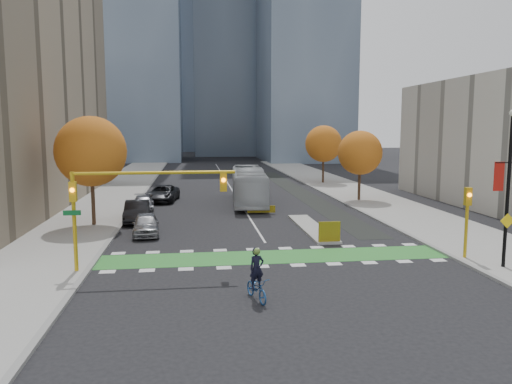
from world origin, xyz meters
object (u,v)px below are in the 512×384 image
object	(u,v)px
parked_car_c	(143,204)
cyclist	(257,283)
hazard_board	(329,232)
traffic_signal_west	(126,194)
tree_east_near	(360,153)
parked_car_b	(137,211)
bus	(249,186)
tree_west	(91,151)
traffic_signal_east	(467,212)
tree_east_far	(324,144)
banner_lamppost	(509,182)
parked_car_a	(146,224)
parked_car_d	(163,193)

from	to	relation	value
parked_car_c	cyclist	bearing A→B (deg)	-77.81
hazard_board	traffic_signal_west	xyz separation A→B (m)	(-11.93, -4.71, 3.23)
hazard_board	cyclist	world-z (taller)	cyclist
tree_east_near	parked_car_b	size ratio (longest dim) A/B	1.41
cyclist	bus	world-z (taller)	bus
cyclist	tree_east_near	bearing A→B (deg)	46.99
tree_west	traffic_signal_west	xyz separation A→B (m)	(4.07, -12.51, -1.58)
traffic_signal_east	cyclist	distance (m)	13.55
tree_east_far	banner_lamppost	size ratio (longest dim) A/B	0.92
tree_west	parked_car_b	size ratio (longest dim) A/B	1.64
tree_west	parked_car_a	world-z (taller)	tree_west
hazard_board	parked_car_c	world-z (taller)	hazard_board
tree_east_near	tree_east_far	distance (m)	16.01
traffic_signal_west	parked_car_a	xyz separation A→B (m)	(0.09, 8.93, -3.29)
banner_lamppost	parked_car_d	distance (m)	33.09
tree_east_far	parked_car_c	bearing A→B (deg)	-137.68
tree_east_far	parked_car_a	xyz separation A→B (m)	(-20.34, -29.58, -4.49)
traffic_signal_east	hazard_board	bearing A→B (deg)	144.08
tree_west	parked_car_d	size ratio (longest dim) A/B	1.42
tree_west	tree_east_near	size ratio (longest dim) A/B	1.16
banner_lamppost	tree_east_near	bearing A→B (deg)	88.83
hazard_board	parked_car_c	bearing A→B (deg)	132.43
cyclist	bus	xyz separation A→B (m)	(2.69, 27.25, 1.00)
tree_east_near	bus	size ratio (longest dim) A/B	0.56
parked_car_c	bus	bearing A→B (deg)	14.10
tree_east_far	bus	xyz separation A→B (m)	(-11.72, -16.33, -3.47)
parked_car_a	cyclist	bearing A→B (deg)	-71.51
parked_car_a	parked_car_b	world-z (taller)	parked_car_b
tree_west	traffic_signal_east	size ratio (longest dim) A/B	2.01
banner_lamppost	parked_car_c	distance (m)	29.56
parked_car_b	parked_car_c	distance (m)	5.00
tree_east_near	parked_car_c	bearing A→B (deg)	-170.33
traffic_signal_east	bus	distance (m)	24.23
parked_car_d	tree_east_far	bearing A→B (deg)	41.97
hazard_board	cyclist	bearing A→B (deg)	-121.16
hazard_board	tree_east_far	distance (m)	35.13
hazard_board	parked_car_a	size ratio (longest dim) A/B	0.32
traffic_signal_west	parked_car_d	xyz separation A→B (m)	(0.32, 24.75, -3.23)
traffic_signal_west	parked_car_d	size ratio (longest dim) A/B	1.47
parked_car_d	cyclist	bearing A→B (deg)	-71.58
tree_west	traffic_signal_east	world-z (taller)	tree_west
hazard_board	parked_car_a	distance (m)	12.57
tree_east_near	traffic_signal_east	distance (m)	22.66
cyclist	parked_car_c	bearing A→B (deg)	90.21
hazard_board	parked_car_b	size ratio (longest dim) A/B	0.28
bus	tree_east_far	bearing A→B (deg)	58.09
tree_east_near	cyclist	xyz separation A→B (m)	(-13.91, -27.58, -4.10)
tree_west	traffic_signal_west	world-z (taller)	tree_west
hazard_board	parked_car_b	xyz separation A→B (m)	(-13.00, 9.22, 0.03)
traffic_signal_east	parked_car_d	size ratio (longest dim) A/B	0.71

